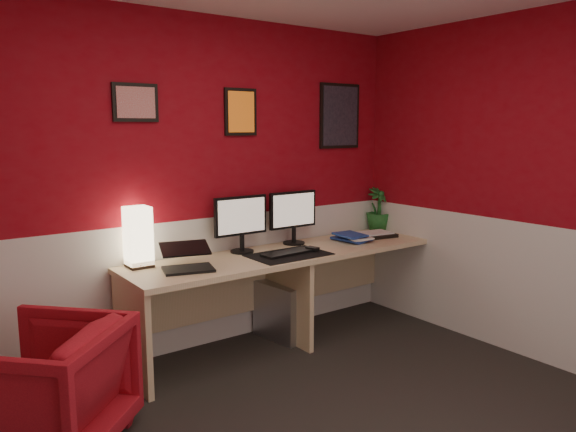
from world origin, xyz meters
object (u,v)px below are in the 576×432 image
(shoji_lamp, at_px, (138,239))
(monitor_left, at_px, (242,215))
(monitor_right, at_px, (294,209))
(pc_tower, at_px, (280,311))
(armchair, at_px, (44,389))
(laptop, at_px, (188,255))
(potted_plant, at_px, (378,209))
(zen_tray, at_px, (374,235))
(desk, at_px, (288,297))

(shoji_lamp, distance_m, monitor_left, 0.82)
(monitor_right, xyz_separation_m, pc_tower, (-0.22, -0.11, -0.80))
(monitor_left, height_order, armchair, monitor_left)
(laptop, height_order, monitor_left, monitor_left)
(monitor_left, relative_size, potted_plant, 1.45)
(zen_tray, bearing_deg, desk, -178.48)
(monitor_left, xyz_separation_m, pc_tower, (0.29, -0.09, -0.80))
(potted_plant, distance_m, pc_tower, 1.41)
(shoji_lamp, xyz_separation_m, potted_plant, (2.32, 0.01, 0.00))
(monitor_right, relative_size, zen_tray, 1.66)
(desk, bearing_deg, armchair, -166.42)
(laptop, relative_size, zen_tray, 0.94)
(desk, distance_m, zen_tray, 1.02)
(shoji_lamp, distance_m, laptop, 0.38)
(shoji_lamp, relative_size, zen_tray, 1.14)
(desk, xyz_separation_m, pc_tower, (-0.01, 0.10, -0.14))
(shoji_lamp, height_order, monitor_right, monitor_right)
(laptop, distance_m, monitor_right, 1.14)
(shoji_lamp, bearing_deg, desk, -11.43)
(monitor_right, bearing_deg, armchair, -162.52)
(pc_tower, bearing_deg, potted_plant, -0.92)
(shoji_lamp, xyz_separation_m, pc_tower, (1.10, -0.13, -0.70))
(shoji_lamp, xyz_separation_m, zen_tray, (2.06, -0.20, -0.18))
(monitor_right, bearing_deg, desk, -135.06)
(shoji_lamp, height_order, monitor_left, monitor_left)
(zen_tray, bearing_deg, armchair, -170.34)
(monitor_right, relative_size, potted_plant, 1.45)
(laptop, relative_size, armchair, 0.44)
(monitor_right, distance_m, zen_tray, 0.81)
(shoji_lamp, distance_m, potted_plant, 2.32)
(pc_tower, height_order, armchair, armchair)
(desk, relative_size, zen_tray, 7.43)
(shoji_lamp, distance_m, zen_tray, 2.08)
(monitor_left, bearing_deg, zen_tray, -7.52)
(desk, bearing_deg, laptop, -175.92)
(armchair, bearing_deg, desk, 149.61)
(monitor_left, height_order, pc_tower, monitor_left)
(monitor_left, distance_m, pc_tower, 0.85)
(zen_tray, bearing_deg, laptop, -177.25)
(monitor_left, distance_m, armchair, 1.86)
(desk, height_order, potted_plant, potted_plant)
(monitor_left, bearing_deg, shoji_lamp, 177.57)
(shoji_lamp, bearing_deg, laptop, -51.40)
(zen_tray, relative_size, armchair, 0.46)
(potted_plant, distance_m, armchair, 3.25)
(monitor_left, bearing_deg, monitor_right, 1.64)
(desk, distance_m, pc_tower, 0.17)
(monitor_right, bearing_deg, pc_tower, -153.44)
(pc_tower, bearing_deg, zen_tray, -11.49)
(monitor_left, height_order, potted_plant, monitor_left)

